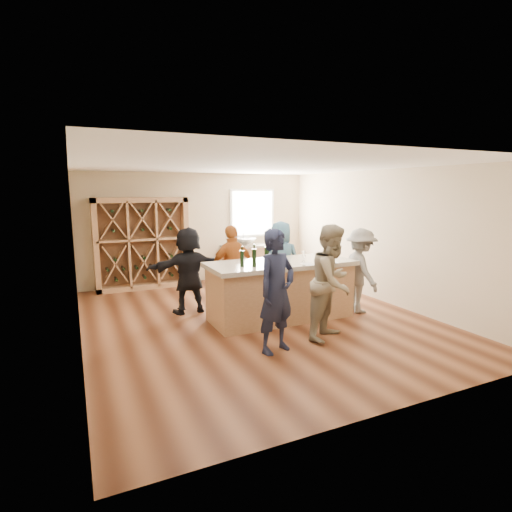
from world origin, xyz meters
name	(u,v)px	position (x,y,z in m)	size (l,w,h in m)	color
floor	(256,321)	(0.00, 0.00, -0.05)	(6.00, 7.00, 0.10)	brown
ceiling	(256,163)	(0.00, 0.00, 2.85)	(6.00, 7.00, 0.10)	white
wall_back	(199,228)	(0.00, 3.55, 1.40)	(6.00, 0.10, 2.80)	#C9B492
wall_front	(402,288)	(0.00, -3.55, 1.40)	(6.00, 0.10, 2.80)	#C9B492
wall_left	(71,256)	(-3.05, 0.00, 1.40)	(0.10, 7.00, 2.80)	#C9B492
wall_right	(385,236)	(3.05, 0.00, 1.40)	(0.10, 7.00, 2.80)	#C9B492
window_frame	(252,213)	(1.50, 3.47, 1.75)	(1.30, 0.06, 1.30)	white
window_pane	(253,213)	(1.50, 3.44, 1.75)	(1.18, 0.01, 1.18)	white
wine_rack	(142,244)	(-1.50, 3.27, 1.10)	(2.20, 0.45, 2.20)	#A4764E
back_counter_base	(253,262)	(1.40, 3.20, 0.43)	(1.60, 0.58, 0.86)	#A4764E
back_counter_top	(253,246)	(1.40, 3.20, 0.89)	(1.70, 0.62, 0.06)	#A99E8B
sink	(246,241)	(1.20, 3.20, 1.01)	(0.54, 0.54, 0.19)	silver
faucet	(244,239)	(1.20, 3.38, 1.07)	(0.02, 0.02, 0.30)	silver
tasting_counter_base	(281,292)	(0.43, -0.17, 0.50)	(2.60, 1.00, 1.00)	#A4764E
tasting_counter_top	(281,264)	(0.43, -0.17, 1.04)	(2.72, 1.12, 0.08)	#A99E8B
wine_bottle_a	(242,259)	(-0.41, -0.33, 1.22)	(0.07, 0.07, 0.28)	black
wine_bottle_b	(254,258)	(-0.22, -0.41, 1.24)	(0.08, 0.08, 0.31)	black
wine_bottle_d	(267,256)	(0.05, -0.36, 1.24)	(0.08, 0.08, 0.32)	black
wine_bottle_e	(275,255)	(0.22, -0.33, 1.24)	(0.08, 0.08, 0.33)	black
wine_glass_a	(280,262)	(0.17, -0.62, 1.16)	(0.06, 0.06, 0.16)	white
wine_glass_b	(304,260)	(0.62, -0.67, 1.17)	(0.07, 0.07, 0.17)	white
wine_glass_c	(328,258)	(1.14, -0.65, 1.16)	(0.06, 0.06, 0.17)	white
wine_glass_d	(303,256)	(0.83, -0.31, 1.18)	(0.07, 0.07, 0.19)	white
wine_glass_e	(333,256)	(1.38, -0.47, 1.16)	(0.06, 0.06, 0.17)	white
tasting_menu_a	(276,266)	(0.12, -0.56, 1.08)	(0.22, 0.31, 0.00)	white
tasting_menu_b	(308,264)	(0.73, -0.62, 1.08)	(0.20, 0.27, 0.00)	white
tasting_menu_c	(331,262)	(1.24, -0.58, 1.08)	(0.23, 0.31, 0.00)	white
person_near_left	(277,291)	(-0.36, -1.50, 0.92)	(0.67, 0.49, 1.83)	#191E38
person_near_right	(332,282)	(0.70, -1.39, 0.93)	(0.90, 0.49, 1.85)	gray
person_server	(360,271)	(2.04, -0.46, 0.82)	(1.06, 0.49, 1.65)	slate
person_far_mid	(233,267)	(-0.14, 0.81, 0.85)	(0.99, 0.51, 1.69)	#994C19
person_far_right	(281,262)	(0.97, 0.84, 0.87)	(0.85, 0.55, 1.73)	#335972
person_far_left	(189,270)	(-1.01, 0.91, 0.84)	(1.56, 0.56, 1.69)	black
wine_glass_f	(274,255)	(0.38, 0.03, 1.17)	(0.07, 0.07, 0.18)	white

